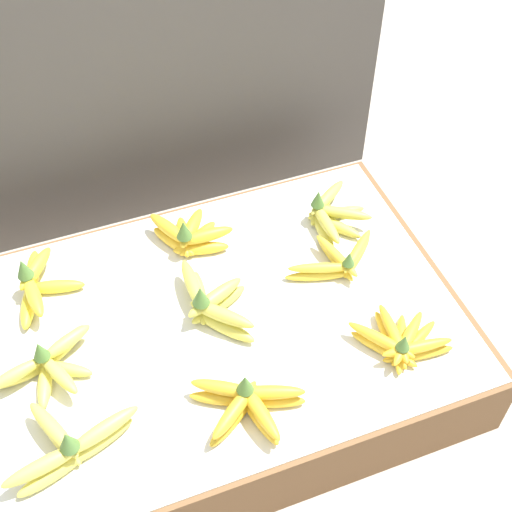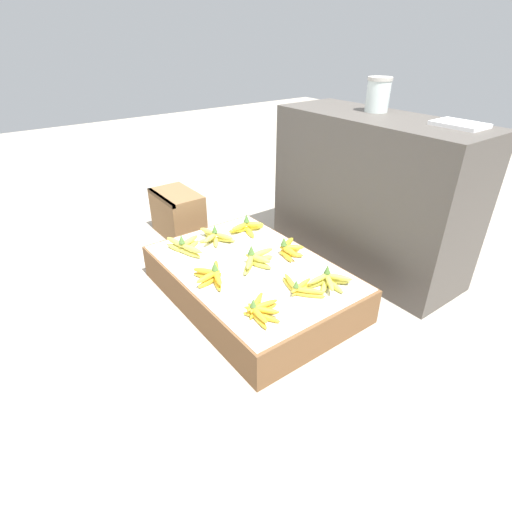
% 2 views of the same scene
% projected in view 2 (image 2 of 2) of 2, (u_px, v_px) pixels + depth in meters
% --- Properties ---
extents(ground_plane, '(10.00, 10.00, 0.00)m').
position_uv_depth(ground_plane, '(251.00, 296.00, 2.09)').
color(ground_plane, '#A89E8E').
extents(display_platform, '(1.06, 0.71, 0.19)m').
position_uv_depth(display_platform, '(251.00, 282.00, 2.04)').
color(display_platform, brown).
rests_on(display_platform, ground_plane).
extents(back_vendor_table, '(1.13, 0.43, 0.84)m').
position_uv_depth(back_vendor_table, '(369.00, 194.00, 2.22)').
color(back_vendor_table, '#4C4742').
rests_on(back_vendor_table, ground_plane).
extents(wooden_crate, '(0.37, 0.23, 0.29)m').
position_uv_depth(wooden_crate, '(178.00, 214.00, 2.66)').
color(wooden_crate, olive).
rests_on(wooden_crate, ground_plane).
extents(banana_bunch_front_left, '(0.27, 0.18, 0.11)m').
position_uv_depth(banana_bunch_front_left, '(185.00, 246.00, 2.11)').
color(banana_bunch_front_left, '#DBCC4C').
rests_on(banana_bunch_front_left, display_platform).
extents(banana_bunch_front_midleft, '(0.22, 0.19, 0.10)m').
position_uv_depth(banana_bunch_front_midleft, '(212.00, 275.00, 1.87)').
color(banana_bunch_front_midleft, gold).
rests_on(banana_bunch_front_midleft, display_platform).
extents(banana_bunch_front_midright, '(0.19, 0.16, 0.09)m').
position_uv_depth(banana_bunch_front_midright, '(260.00, 310.00, 1.65)').
color(banana_bunch_front_midright, gold).
rests_on(banana_bunch_front_midright, display_platform).
extents(banana_bunch_middle_left, '(0.22, 0.19, 0.10)m').
position_uv_depth(banana_bunch_middle_left, '(215.00, 237.00, 2.22)').
color(banana_bunch_middle_left, '#DBCC4C').
rests_on(banana_bunch_middle_left, display_platform).
extents(banana_bunch_middle_midleft, '(0.15, 0.24, 0.11)m').
position_uv_depth(banana_bunch_middle_midleft, '(256.00, 260.00, 1.99)').
color(banana_bunch_middle_midleft, gold).
rests_on(banana_bunch_middle_midleft, display_platform).
extents(banana_bunch_middle_midright, '(0.24, 0.16, 0.08)m').
position_uv_depth(banana_bunch_middle_midright, '(300.00, 287.00, 1.79)').
color(banana_bunch_middle_midright, gold).
rests_on(banana_bunch_middle_midright, display_platform).
extents(banana_bunch_back_left, '(0.16, 0.22, 0.11)m').
position_uv_depth(banana_bunch_back_left, '(247.00, 227.00, 2.32)').
color(banana_bunch_back_left, yellow).
rests_on(banana_bunch_back_left, display_platform).
extents(banana_bunch_back_midleft, '(0.18, 0.15, 0.11)m').
position_uv_depth(banana_bunch_back_midleft, '(289.00, 249.00, 2.08)').
color(banana_bunch_back_midleft, gold).
rests_on(banana_bunch_back_midleft, display_platform).
extents(banana_bunch_back_midright, '(0.15, 0.21, 0.10)m').
position_uv_depth(banana_bunch_back_midright, '(328.00, 281.00, 1.83)').
color(banana_bunch_back_midright, gold).
rests_on(banana_bunch_back_midright, display_platform).
extents(glass_jar, '(0.13, 0.13, 0.17)m').
position_uv_depth(glass_jar, '(378.00, 94.00, 2.07)').
color(glass_jar, silver).
rests_on(glass_jar, back_vendor_table).
extents(foam_tray_white, '(0.22, 0.16, 0.02)m').
position_uv_depth(foam_tray_white, '(460.00, 124.00, 1.79)').
color(foam_tray_white, white).
rests_on(foam_tray_white, back_vendor_table).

